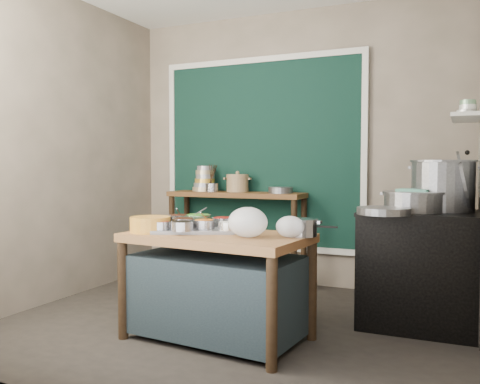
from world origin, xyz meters
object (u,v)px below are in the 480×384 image
at_px(utensil_cup, 212,188).
at_px(ceramic_crock, 238,184).
at_px(back_counter, 236,237).
at_px(yellow_basin, 150,224).
at_px(stock_pot, 443,185).
at_px(prep_table, 217,286).
at_px(steamer, 414,201).
at_px(saucepan, 302,227).
at_px(stove_block, 423,271).
at_px(condiment_tray, 195,229).

relative_size(utensil_cup, ceramic_crock, 0.60).
relative_size(back_counter, yellow_basin, 5.05).
height_order(back_counter, yellow_basin, back_counter).
distance_m(utensil_cup, stock_pot, 2.36).
height_order(prep_table, ceramic_crock, ceramic_crock).
bearing_deg(back_counter, yellow_basin, -85.82).
bearing_deg(steamer, stock_pot, 39.11).
bearing_deg(stock_pot, yellow_basin, -148.96).
bearing_deg(ceramic_crock, steamer, -23.78).
bearing_deg(prep_table, steamer, 40.43).
distance_m(yellow_basin, ceramic_crock, 1.81).
bearing_deg(saucepan, prep_table, -170.48).
height_order(stove_block, yellow_basin, yellow_basin).
distance_m(prep_table, ceramic_crock, 1.89).
distance_m(ceramic_crock, steamer, 2.00).
relative_size(stove_block, saucepan, 4.18).
distance_m(utensil_cup, steamer, 2.22).
relative_size(prep_table, condiment_tray, 2.15).
bearing_deg(stove_block, saucepan, -132.52).
bearing_deg(steamer, prep_table, -145.03).
bearing_deg(prep_table, saucepan, 17.33).
bearing_deg(utensil_cup, back_counter, 8.42).
relative_size(yellow_basin, stock_pot, 0.58).
bearing_deg(ceramic_crock, saucepan, -52.57).
height_order(stove_block, utensil_cup, utensil_cup).
height_order(yellow_basin, stock_pot, stock_pot).
xyz_separation_m(back_counter, utensil_cup, (-0.26, -0.04, 0.52)).
bearing_deg(stock_pot, steamer, -140.89).
bearing_deg(utensil_cup, saucepan, -45.60).
bearing_deg(ceramic_crock, back_counter, -94.38).
bearing_deg(condiment_tray, ceramic_crock, 103.65).
bearing_deg(condiment_tray, utensil_cup, 113.01).
xyz_separation_m(back_counter, stock_pot, (2.02, -0.62, 0.60)).
bearing_deg(back_counter, condiment_tray, -76.02).
height_order(prep_table, yellow_basin, yellow_basin).
bearing_deg(stove_block, stock_pot, 42.45).
xyz_separation_m(condiment_tray, steamer, (1.44, 0.80, 0.19)).
bearing_deg(stove_block, condiment_tray, -150.70).
bearing_deg(prep_table, ceramic_crock, 115.21).
bearing_deg(ceramic_crock, condiment_tray, -76.35).
bearing_deg(back_counter, prep_table, -69.84).
relative_size(prep_table, saucepan, 5.81).
xyz_separation_m(prep_table, stock_pot, (1.42, 1.02, 0.70)).
bearing_deg(steamer, ceramic_crock, 156.22).
xyz_separation_m(yellow_basin, steamer, (1.70, 0.98, 0.15)).
height_order(utensil_cup, stock_pot, stock_pot).
bearing_deg(prep_table, yellow_basin, -159.93).
height_order(ceramic_crock, stock_pot, stock_pot).
height_order(saucepan, steamer, steamer).
bearing_deg(stock_pot, stove_block, -137.55).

